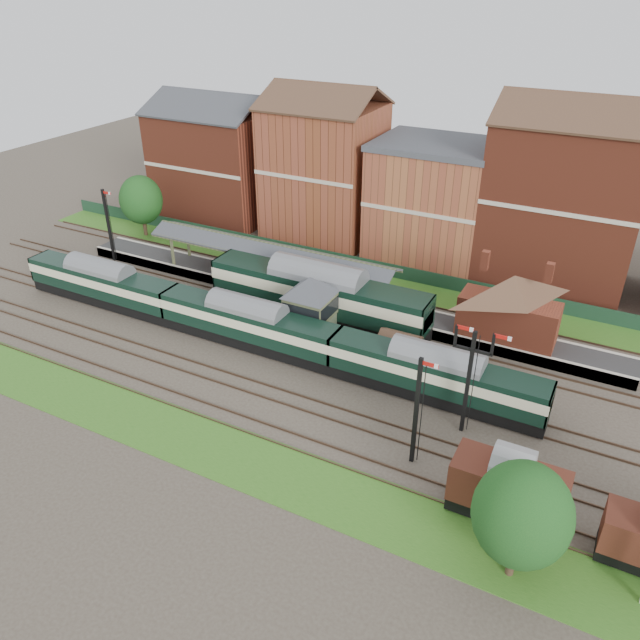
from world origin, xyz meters
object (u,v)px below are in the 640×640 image
at_px(signal_box, 310,307).
at_px(platform_railcar, 318,293).
at_px(dmu_train, 248,323).
at_px(goods_van_a, 508,489).
at_px(semaphore_bracket, 470,375).

distance_m(signal_box, platform_railcar, 3.43).
xyz_separation_m(signal_box, platform_railcar, (-1.01, 3.25, -0.43)).
height_order(dmu_train, goods_van_a, goods_van_a).
bearing_deg(semaphore_bracket, platform_railcar, 150.72).
xyz_separation_m(dmu_train, goods_van_a, (23.60, -9.00, -0.01)).
bearing_deg(dmu_train, semaphore_bracket, -7.40).
height_order(signal_box, dmu_train, signal_box).
bearing_deg(dmu_train, goods_van_a, -20.88).
bearing_deg(goods_van_a, platform_railcar, 142.78).
bearing_deg(platform_railcar, goods_van_a, -37.22).
bearing_deg(platform_railcar, semaphore_bracket, -29.28).
xyz_separation_m(semaphore_bracket, dmu_train, (-19.24, 2.50, -2.42)).
bearing_deg(semaphore_bracket, signal_box, 159.08).
distance_m(signal_box, semaphore_bracket, 16.16).
height_order(platform_railcar, goods_van_a, platform_railcar).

